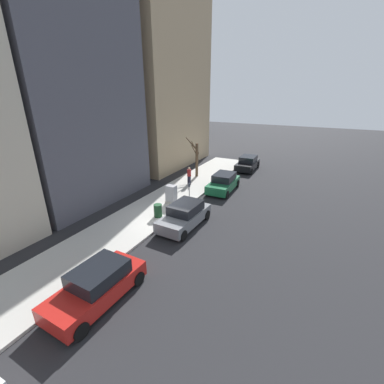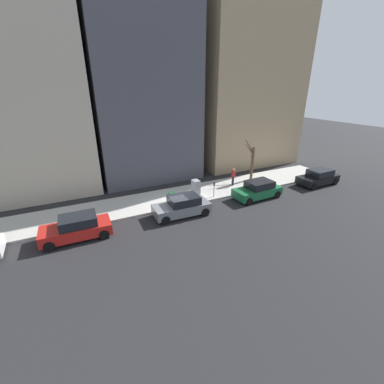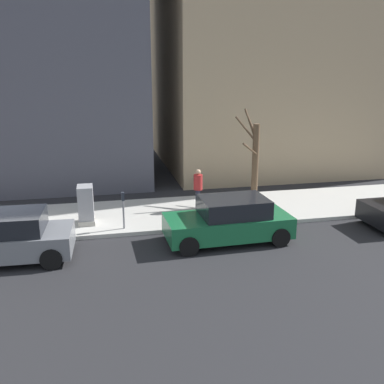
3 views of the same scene
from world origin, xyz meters
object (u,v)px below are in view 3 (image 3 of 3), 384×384
Objects in this scene: trash_bin at (16,220)px; pedestrian_near_meter at (198,187)px; utility_box at (86,205)px; parked_car_green at (229,221)px; parking_meter at (123,206)px; parked_car_grey at (3,238)px; bare_tree at (254,159)px.

pedestrian_near_meter is at bearing -80.00° from trash_bin.
pedestrian_near_meter is (0.80, -4.42, 0.24)m from utility_box.
parked_car_green is at bearing 28.46° from pedestrian_near_meter.
parked_car_green reaches higher than parking_meter.
utility_box is (2.42, 4.76, 0.11)m from parked_car_green.
utility_box is at bearing -41.87° from parked_car_grey.
parked_car_grey is at bearing 135.94° from utility_box.
pedestrian_near_meter reaches higher than parking_meter.
utility_box reaches higher than parking_meter.
pedestrian_near_meter is at bearing -62.09° from parked_car_grey.
parking_meter is 6.17m from bare_tree.
parking_meter is at bearing -96.91° from trash_bin.
trash_bin is (-0.40, 2.40, -0.25)m from utility_box.
parked_car_green is 4.72× the size of trash_bin.
parked_car_green is 5.34m from utility_box.
pedestrian_near_meter is at bearing -61.96° from parking_meter.
parked_car_green is 2.97× the size of utility_box.
pedestrian_near_meter is at bearing 4.36° from parked_car_green.
bare_tree is (2.19, -5.67, 1.03)m from parking_meter.
parked_car_grey is 1.10× the size of bare_tree.
parked_car_green is 2.56× the size of pedestrian_near_meter.
utility_box is 0.37× the size of bare_tree.
parking_meter reaches higher than trash_bin.
parking_meter is (1.63, -3.72, 0.24)m from parked_car_grey.
parked_car_grey is at bearing 112.15° from bare_tree.
pedestrian_near_meter is (3.29, -6.82, 0.35)m from parked_car_grey.
parked_car_grey is 2.98× the size of utility_box.
parking_meter is at bearing -122.83° from utility_box.
trash_bin is 0.54× the size of pedestrian_near_meter.
parked_car_grey is at bearing -41.83° from pedestrian_near_meter.
pedestrian_near_meter reaches higher than trash_bin.
parking_meter is 0.35× the size of bare_tree.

